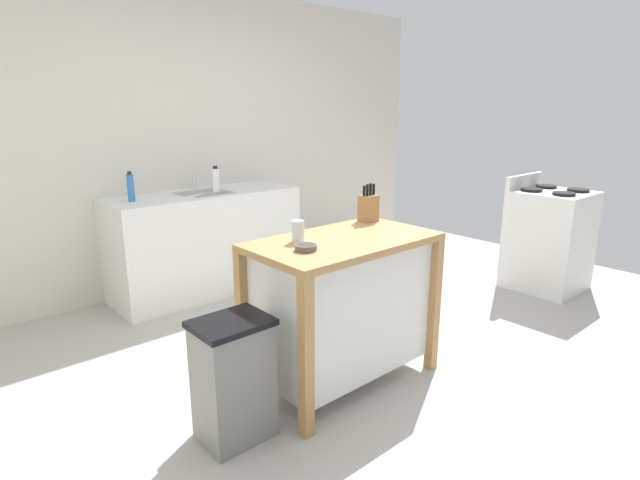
% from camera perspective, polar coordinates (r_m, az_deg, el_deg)
% --- Properties ---
extents(ground_plane, '(6.82, 6.82, 0.00)m').
position_cam_1_polar(ground_plane, '(3.24, 4.43, -14.74)').
color(ground_plane, '#ADA8A0').
rests_on(ground_plane, ground).
extents(wall_back, '(5.82, 0.10, 2.60)m').
position_cam_1_polar(wall_back, '(4.69, -15.84, 10.71)').
color(wall_back, beige).
rests_on(wall_back, ground).
extents(kitchen_island, '(1.08, 0.61, 0.88)m').
position_cam_1_polar(kitchen_island, '(2.96, 2.58, -7.09)').
color(kitchen_island, '#AD7F4C').
rests_on(kitchen_island, ground).
extents(knife_block, '(0.11, 0.09, 0.25)m').
position_cam_1_polar(knife_block, '(3.25, 5.51, 3.70)').
color(knife_block, '#9E7042').
rests_on(knife_block, kitchen_island).
extents(bowl_ceramic_small, '(0.11, 0.11, 0.03)m').
position_cam_1_polar(bowl_ceramic_small, '(2.59, -1.62, -0.83)').
color(bowl_ceramic_small, '#564C47').
rests_on(bowl_ceramic_small, kitchen_island).
extents(drinking_cup, '(0.07, 0.07, 0.12)m').
position_cam_1_polar(drinking_cup, '(2.75, -2.51, 1.00)').
color(drinking_cup, silver).
rests_on(drinking_cup, kitchen_island).
extents(trash_bin, '(0.36, 0.28, 0.63)m').
position_cam_1_polar(trash_bin, '(2.57, -9.75, -15.34)').
color(trash_bin, slate).
rests_on(trash_bin, ground).
extents(sink_counter, '(1.64, 0.60, 0.88)m').
position_cam_1_polar(sink_counter, '(4.54, -12.75, -0.22)').
color(sink_counter, silver).
rests_on(sink_counter, ground).
extents(sink_faucet, '(0.02, 0.02, 0.22)m').
position_cam_1_polar(sink_faucet, '(4.55, -14.01, 6.82)').
color(sink_faucet, '#B7BCC1').
rests_on(sink_faucet, sink_counter).
extents(bottle_spray_cleaner, '(0.05, 0.05, 0.23)m').
position_cam_1_polar(bottle_spray_cleaner, '(4.17, -20.67, 5.59)').
color(bottle_spray_cleaner, blue).
rests_on(bottle_spray_cleaner, sink_counter).
extents(bottle_hand_soap, '(0.07, 0.07, 0.22)m').
position_cam_1_polar(bottle_hand_soap, '(4.48, -11.73, 6.74)').
color(bottle_hand_soap, white).
rests_on(bottle_hand_soap, sink_counter).
extents(stove, '(0.60, 0.60, 1.00)m').
position_cam_1_polar(stove, '(4.93, 24.48, 0.07)').
color(stove, silver).
rests_on(stove, ground).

